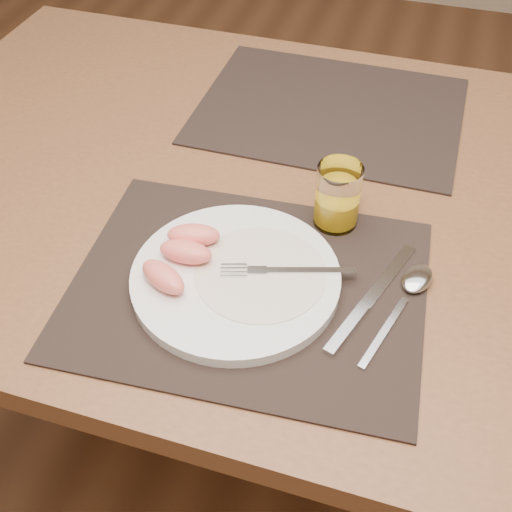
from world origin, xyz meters
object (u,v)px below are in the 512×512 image
object	(u,v)px
table	(295,227)
fork	(276,271)
placemat_near	(248,287)
placemat_far	(330,110)
knife	(365,305)
spoon	(413,286)
plate	(236,278)
juice_glass	(337,199)

from	to	relation	value
table	fork	world-z (taller)	fork
placemat_near	placemat_far	bearing A→B (deg)	88.83
placemat_near	knife	size ratio (longest dim) A/B	2.11
knife	spoon	world-z (taller)	spoon
placemat_near	placemat_far	xyz separation A→B (m)	(0.01, 0.44, 0.00)
fork	spoon	bearing A→B (deg)	12.35
plate	juice_glass	xyz separation A→B (m)	(0.10, 0.15, 0.03)
placemat_far	fork	distance (m)	0.42
table	placemat_near	world-z (taller)	placemat_near
table	fork	size ratio (longest dim) A/B	8.15
placemat_far	juice_glass	world-z (taller)	juice_glass
table	plate	world-z (taller)	plate
plate	fork	world-z (taller)	fork
juice_glass	placemat_far	bearing A→B (deg)	104.04
plate	knife	size ratio (longest dim) A/B	1.26
spoon	fork	bearing A→B (deg)	-167.65
table	spoon	size ratio (longest dim) A/B	7.37
fork	juice_glass	distance (m)	0.15
placemat_near	placemat_far	size ratio (longest dim) A/B	1.00
placemat_near	table	bearing A→B (deg)	87.82
placemat_far	knife	world-z (taller)	knife
placemat_far	juice_glass	distance (m)	0.30
placemat_near	plate	size ratio (longest dim) A/B	1.67
spoon	juice_glass	world-z (taller)	juice_glass
placemat_near	placemat_far	world-z (taller)	same
placemat_far	plate	world-z (taller)	plate
table	fork	xyz separation A→B (m)	(0.02, -0.20, 0.11)
table	placemat_near	distance (m)	0.24
table	spoon	world-z (taller)	spoon
plate	placemat_far	bearing A→B (deg)	86.55
plate	juice_glass	size ratio (longest dim) A/B	2.85
fork	plate	bearing A→B (deg)	-159.49
placemat_near	juice_glass	xyz separation A→B (m)	(0.08, 0.16, 0.04)
placemat_far	plate	distance (m)	0.44
knife	juice_glass	size ratio (longest dim) A/B	2.26
fork	juice_glass	world-z (taller)	juice_glass
table	juice_glass	bearing A→B (deg)	-41.84
table	fork	bearing A→B (deg)	-83.44
placemat_near	juice_glass	distance (m)	0.18
fork	spoon	size ratio (longest dim) A/B	0.90
placemat_far	spoon	world-z (taller)	spoon
table	juice_glass	distance (m)	0.16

